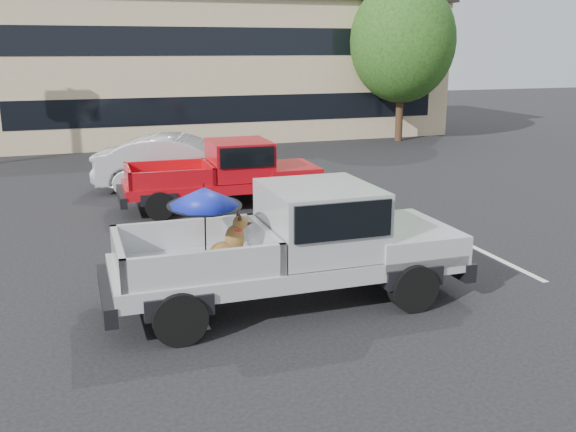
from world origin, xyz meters
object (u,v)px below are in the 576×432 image
object	(u,v)px
tree_back	(277,39)
tree_right	(402,41)
red_pickup	(234,171)
silver_sedan	(182,163)
silver_pickup	(305,238)

from	to	relation	value
tree_back	tree_right	bearing A→B (deg)	-69.44
red_pickup	silver_sedan	xyz separation A→B (m)	(-0.95, 2.25, -0.14)
tree_right	silver_sedan	distance (m)	13.28
tree_right	tree_back	distance (m)	8.55
tree_right	silver_pickup	world-z (taller)	tree_right
tree_back	silver_sedan	size ratio (longest dim) A/B	1.49
tree_back	silver_pickup	size ratio (longest dim) A/B	1.25
red_pickup	silver_sedan	world-z (taller)	red_pickup
red_pickup	tree_back	bearing A→B (deg)	69.95
tree_back	silver_sedan	distance (m)	17.31
tree_back	red_pickup	distance (m)	18.91
silver_pickup	silver_sedan	size ratio (longest dim) A/B	1.20
tree_right	red_pickup	bearing A→B (deg)	-136.35
red_pickup	silver_pickup	bearing A→B (deg)	-93.10
silver_pickup	silver_sedan	world-z (taller)	silver_pickup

